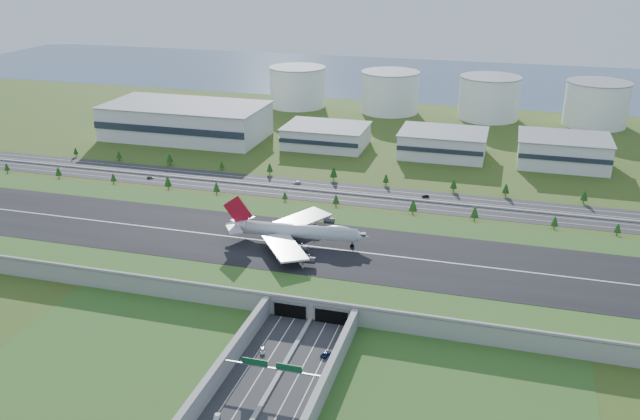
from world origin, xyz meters
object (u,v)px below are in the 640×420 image
(fuel_tank_a, at_px, (298,87))
(car_5, at_px, (425,196))
(boeing_747, at_px, (297,231))
(car_4, at_px, (150,177))
(car_0, at_px, (262,351))
(car_1, at_px, (216,418))
(car_7, at_px, (297,182))
(car_2, at_px, (326,354))

(fuel_tank_a, xyz_separation_m, car_5, (145.12, -208.42, -16.68))
(boeing_747, bearing_deg, car_4, 141.41)
(fuel_tank_a, height_order, car_0, fuel_tank_a)
(boeing_747, xyz_separation_m, car_0, (12.16, -79.65, -13.23))
(fuel_tank_a, height_order, car_5, fuel_tank_a)
(car_1, bearing_deg, car_4, 114.16)
(fuel_tank_a, bearing_deg, car_4, -97.13)
(car_4, relative_size, car_7, 0.81)
(car_5, bearing_deg, boeing_747, -49.49)
(car_5, bearing_deg, fuel_tank_a, -169.00)
(car_7, bearing_deg, car_2, -1.78)
(boeing_747, distance_m, car_1, 120.27)
(car_0, xyz_separation_m, car_5, (35.44, 178.80, -0.08))
(car_4, xyz_separation_m, car_7, (92.68, 16.44, 0.04))
(fuel_tank_a, bearing_deg, car_0, -74.19)
(car_4, distance_m, car_7, 94.12)
(boeing_747, relative_size, car_0, 15.24)
(fuel_tank_a, height_order, car_1, fuel_tank_a)
(fuel_tank_a, distance_m, car_5, 254.51)
(fuel_tank_a, distance_m, car_2, 405.30)
(fuel_tank_a, height_order, car_2, fuel_tank_a)
(car_0, distance_m, car_5, 182.28)
(car_2, bearing_deg, car_5, -77.56)
(car_1, xyz_separation_m, car_7, (-44.17, 220.99, -0.03))
(boeing_747, bearing_deg, car_2, -69.31)
(car_0, distance_m, car_4, 214.92)
(boeing_747, distance_m, car_2, 83.90)
(car_0, relative_size, car_2, 0.95)
(fuel_tank_a, relative_size, car_7, 9.74)
(car_1, xyz_separation_m, car_2, (23.40, 43.87, -0.11))
(boeing_747, xyz_separation_m, car_1, (11.55, -118.98, -13.23))
(car_2, height_order, car_7, car_7)
(boeing_747, bearing_deg, car_7, 103.47)
(car_4, height_order, car_5, car_4)
(car_0, relative_size, car_5, 1.08)
(car_1, distance_m, car_4, 246.10)
(car_0, height_order, car_1, car_0)
(car_1, bearing_deg, car_5, 71.00)
(car_2, height_order, car_4, car_4)
(car_4, height_order, car_7, car_7)
(car_5, bearing_deg, car_1, -33.23)
(car_1, height_order, car_2, car_1)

